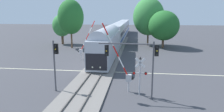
{
  "coord_description": "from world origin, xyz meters",
  "views": [
    {
      "loc": [
        5.05,
        -26.45,
        7.79
      ],
      "look_at": [
        1.7,
        0.89,
        2.0
      ],
      "focal_mm": 33.17,
      "sensor_mm": 36.0,
      "label": 1
    }
  ],
  "objects_px": {
    "commuter_train": "(118,32)",
    "crossing_gate_near": "(126,71)",
    "crossing_gate_far": "(82,47)",
    "traffic_signal_near_right": "(137,56)",
    "oak_behind_train": "(71,17)",
    "crossing_signal_mast": "(140,72)",
    "oak_far_right": "(164,26)",
    "elm_centre_background": "(149,17)",
    "traffic_signal_median": "(55,58)",
    "pine_left_background": "(62,26)"
  },
  "relations": [
    {
      "from": "traffic_signal_near_right",
      "to": "oak_far_right",
      "type": "bearing_deg",
      "value": 78.76
    },
    {
      "from": "crossing_gate_far",
      "to": "traffic_signal_median",
      "type": "distance_m",
      "value": 14.4
    },
    {
      "from": "traffic_signal_near_right",
      "to": "oak_behind_train",
      "type": "xyz_separation_m",
      "value": [
        -14.53,
        26.35,
        2.82
      ]
    },
    {
      "from": "crossing_gate_far",
      "to": "oak_far_right",
      "type": "height_order",
      "value": "oak_far_right"
    },
    {
      "from": "traffic_signal_near_right",
      "to": "commuter_train",
      "type": "bearing_deg",
      "value": 97.87
    },
    {
      "from": "traffic_signal_median",
      "to": "oak_behind_train",
      "type": "xyz_separation_m",
      "value": [
        -6.6,
        25.53,
        3.41
      ]
    },
    {
      "from": "crossing_gate_near",
      "to": "oak_far_right",
      "type": "xyz_separation_m",
      "value": [
        6.81,
        27.43,
        2.82
      ]
    },
    {
      "from": "commuter_train",
      "to": "crossing_gate_near",
      "type": "relative_size",
      "value": 9.31
    },
    {
      "from": "oak_behind_train",
      "to": "oak_far_right",
      "type": "xyz_separation_m",
      "value": [
        20.28,
        2.57,
        -1.89
      ]
    },
    {
      "from": "commuter_train",
      "to": "crossing_signal_mast",
      "type": "distance_m",
      "value": 36.17
    },
    {
      "from": "elm_centre_background",
      "to": "crossing_gate_near",
      "type": "bearing_deg",
      "value": -96.68
    },
    {
      "from": "crossing_gate_far",
      "to": "oak_behind_train",
      "type": "height_order",
      "value": "oak_behind_train"
    },
    {
      "from": "crossing_signal_mast",
      "to": "oak_behind_train",
      "type": "xyz_separation_m",
      "value": [
        -14.86,
        25.59,
        4.55
      ]
    },
    {
      "from": "oak_behind_train",
      "to": "oak_far_right",
      "type": "height_order",
      "value": "oak_behind_train"
    },
    {
      "from": "elm_centre_background",
      "to": "traffic_signal_median",
      "type": "bearing_deg",
      "value": -108.37
    },
    {
      "from": "traffic_signal_near_right",
      "to": "crossing_gate_far",
      "type": "bearing_deg",
      "value": 121.01
    },
    {
      "from": "traffic_signal_near_right",
      "to": "oak_behind_train",
      "type": "distance_m",
      "value": 30.22
    },
    {
      "from": "crossing_signal_mast",
      "to": "traffic_signal_median",
      "type": "height_order",
      "value": "traffic_signal_median"
    },
    {
      "from": "crossing_gate_near",
      "to": "crossing_gate_far",
      "type": "xyz_separation_m",
      "value": [
        -8.02,
        13.62,
        -0.08
      ]
    },
    {
      "from": "crossing_signal_mast",
      "to": "oak_far_right",
      "type": "bearing_deg",
      "value": 79.11
    },
    {
      "from": "crossing_gate_near",
      "to": "crossing_signal_mast",
      "type": "relative_size",
      "value": 1.8
    },
    {
      "from": "commuter_train",
      "to": "crossing_gate_far",
      "type": "distance_m",
      "value": 21.8
    },
    {
      "from": "crossing_gate_near",
      "to": "elm_centre_background",
      "type": "bearing_deg",
      "value": 83.32
    },
    {
      "from": "commuter_train",
      "to": "crossing_gate_far",
      "type": "height_order",
      "value": "crossing_gate_far"
    },
    {
      "from": "oak_far_right",
      "to": "crossing_gate_near",
      "type": "bearing_deg",
      "value": -103.94
    },
    {
      "from": "crossing_gate_near",
      "to": "pine_left_background",
      "type": "height_order",
      "value": "pine_left_background"
    },
    {
      "from": "traffic_signal_median",
      "to": "oak_far_right",
      "type": "height_order",
      "value": "oak_far_right"
    },
    {
      "from": "oak_far_right",
      "to": "pine_left_background",
      "type": "distance_m",
      "value": 24.58
    },
    {
      "from": "crossing_gate_far",
      "to": "oak_behind_train",
      "type": "distance_m",
      "value": 13.37
    },
    {
      "from": "commuter_train",
      "to": "crossing_signal_mast",
      "type": "relative_size",
      "value": 16.8
    },
    {
      "from": "crossing_gate_far",
      "to": "traffic_signal_near_right",
      "type": "height_order",
      "value": "crossing_gate_far"
    },
    {
      "from": "crossing_signal_mast",
      "to": "oak_behind_train",
      "type": "bearing_deg",
      "value": 120.15
    },
    {
      "from": "commuter_train",
      "to": "traffic_signal_median",
      "type": "height_order",
      "value": "commuter_train"
    },
    {
      "from": "traffic_signal_median",
      "to": "pine_left_background",
      "type": "bearing_deg",
      "value": 109.13
    },
    {
      "from": "traffic_signal_near_right",
      "to": "elm_centre_background",
      "type": "distance_m",
      "value": 32.64
    },
    {
      "from": "oak_behind_train",
      "to": "traffic_signal_median",
      "type": "bearing_deg",
      "value": -75.51
    },
    {
      "from": "elm_centre_background",
      "to": "oak_behind_train",
      "type": "distance_m",
      "value": 18.14
    },
    {
      "from": "traffic_signal_median",
      "to": "oak_behind_train",
      "type": "height_order",
      "value": "oak_behind_train"
    },
    {
      "from": "oak_behind_train",
      "to": "crossing_gate_near",
      "type": "bearing_deg",
      "value": -61.55
    },
    {
      "from": "commuter_train",
      "to": "oak_far_right",
      "type": "distance_m",
      "value": 13.4
    },
    {
      "from": "traffic_signal_median",
      "to": "pine_left_background",
      "type": "xyz_separation_m",
      "value": [
        -10.73,
        30.93,
        1.2
      ]
    },
    {
      "from": "crossing_gate_near",
      "to": "crossing_gate_far",
      "type": "height_order",
      "value": "crossing_gate_near"
    },
    {
      "from": "commuter_train",
      "to": "traffic_signal_median",
      "type": "relative_size",
      "value": 12.37
    },
    {
      "from": "elm_centre_background",
      "to": "oak_far_right",
      "type": "height_order",
      "value": "elm_centre_background"
    },
    {
      "from": "traffic_signal_near_right",
      "to": "elm_centre_background",
      "type": "relative_size",
      "value": 0.47
    },
    {
      "from": "commuter_train",
      "to": "traffic_signal_near_right",
      "type": "height_order",
      "value": "commuter_train"
    },
    {
      "from": "crossing_gate_far",
      "to": "oak_behind_train",
      "type": "xyz_separation_m",
      "value": [
        -5.45,
        11.24,
        4.79
      ]
    },
    {
      "from": "crossing_gate_near",
      "to": "traffic_signal_near_right",
      "type": "bearing_deg",
      "value": -54.57
    },
    {
      "from": "crossing_gate_far",
      "to": "traffic_signal_near_right",
      "type": "distance_m",
      "value": 17.74
    },
    {
      "from": "elm_centre_background",
      "to": "crossing_signal_mast",
      "type": "bearing_deg",
      "value": -94.03
    }
  ]
}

